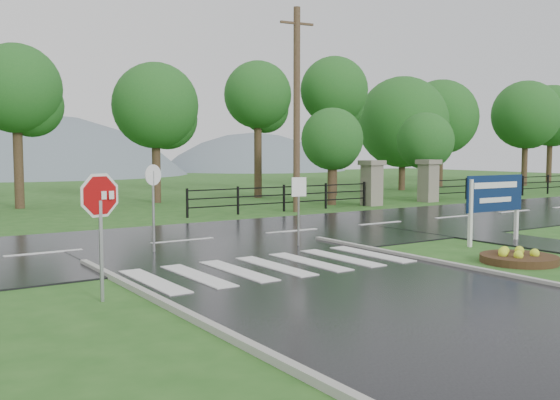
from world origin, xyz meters
TOP-DOWN VIEW (x-y plane):
  - ground at (0.00, 0.00)m, footprint 120.00×120.00m
  - main_road at (0.00, 10.00)m, footprint 90.00×8.00m
  - walkway at (8.50, 4.00)m, footprint 2.20×11.00m
  - crosswalk at (0.00, 5.00)m, footprint 6.50×2.80m
  - pillar_west at (13.00, 16.00)m, footprint 1.00×1.00m
  - pillar_east at (17.00, 16.00)m, footprint 1.00×1.00m
  - fence_west at (7.75, 16.00)m, footprint 9.58×0.08m
  - fence_east at (27.75, 16.00)m, footprint 20.58×0.08m
  - treeline at (1.00, 24.00)m, footprint 83.20×5.20m
  - stop_sign at (-4.35, 4.12)m, footprint 1.07×0.34m
  - estate_billboard at (7.46, 4.59)m, footprint 2.31×0.17m
  - flower_bed at (5.39, 2.28)m, footprint 1.85×1.85m
  - reg_sign_small at (2.29, 7.23)m, footprint 0.44×0.11m
  - reg_sign_round at (-1.52, 8.51)m, footprint 0.53×0.21m
  - utility_pole_east at (8.09, 15.50)m, footprint 1.59×0.33m
  - entrance_tree_left at (11.68, 17.50)m, footprint 3.11×3.11m
  - entrance_tree_right at (18.33, 17.50)m, footprint 3.19×3.19m

SIDE VIEW (x-z plane):
  - ground at x=0.00m, z-range 0.00..0.00m
  - main_road at x=0.00m, z-range -0.02..0.02m
  - walkway at x=8.50m, z-range -0.02..0.02m
  - treeline at x=1.00m, z-range -5.00..5.00m
  - crosswalk at x=0.00m, z-range 0.05..0.07m
  - flower_bed at x=5.39m, z-range -0.05..0.32m
  - fence_west at x=7.75m, z-range 0.12..1.32m
  - fence_east at x=27.75m, z-range 0.14..1.34m
  - pillar_west at x=13.00m, z-range 0.06..2.30m
  - pillar_east at x=17.00m, z-range 0.06..2.30m
  - estate_billboard at x=7.46m, z-range 0.38..2.40m
  - reg_sign_small at x=2.29m, z-range 0.43..2.42m
  - reg_sign_round at x=-1.52m, z-range 0.30..2.68m
  - stop_sign at x=-4.35m, z-range 0.50..3.00m
  - entrance_tree_right at x=18.33m, z-range 0.79..5.63m
  - entrance_tree_left at x=11.68m, z-range 0.84..5.69m
  - utility_pole_east at x=8.09m, z-range 0.07..9.01m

